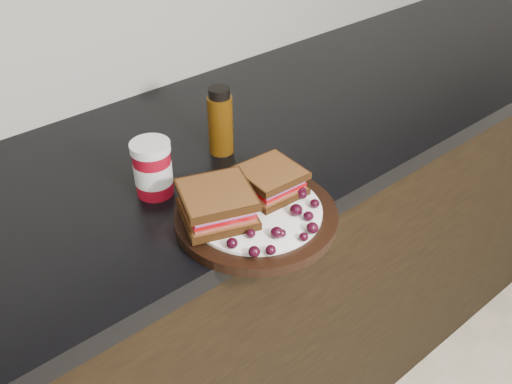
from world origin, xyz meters
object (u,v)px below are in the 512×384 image
Objects in this scene: plate at (256,216)px; sandwich_left at (217,204)px; condiment_jar at (153,168)px; oil_bottle at (220,121)px.

sandwich_left is at bearing 157.62° from plate.
condiment_jar is (-0.03, 0.16, 0.00)m from sandwich_left.
sandwich_left is at bearing -80.17° from condiment_jar.
plate is at bearing -112.57° from oil_bottle.
condiment_jar is at bearing 120.19° from sandwich_left.
oil_bottle reaches higher than condiment_jar.
plate is 2.41× the size of sandwich_left.
plate is 2.66× the size of condiment_jar.
oil_bottle is (0.18, 0.04, 0.02)m from condiment_jar.
oil_bottle is (0.15, 0.19, 0.02)m from sandwich_left.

